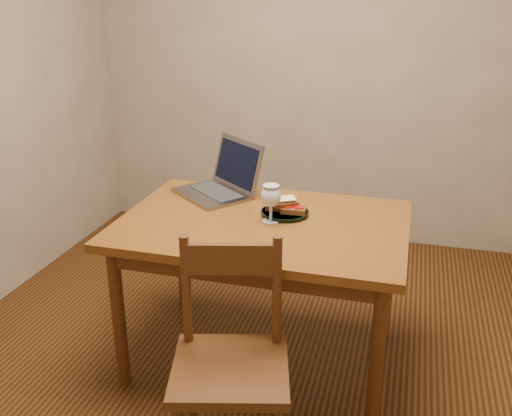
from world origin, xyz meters
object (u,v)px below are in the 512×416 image
(table, at_px, (263,238))
(plate, at_px, (285,213))
(milk_glass, at_px, (271,203))
(laptop, at_px, (223,180))
(chair, at_px, (230,353))

(table, height_order, plate, plate)
(table, bearing_deg, milk_glass, -2.51)
(milk_glass, bearing_deg, plate, 67.21)
(table, xyz_separation_m, laptop, (-0.29, 0.31, 0.16))
(table, bearing_deg, laptop, 133.34)
(table, bearing_deg, chair, -85.20)
(laptop, bearing_deg, chair, -31.75)
(table, height_order, chair, chair)
(table, distance_m, plate, 0.16)
(table, distance_m, chair, 0.69)
(plate, bearing_deg, table, -128.70)
(table, xyz_separation_m, chair, (0.06, -0.67, -0.16))
(plate, bearing_deg, chair, -91.76)
(table, xyz_separation_m, plate, (0.08, 0.10, 0.10))
(plate, relative_size, milk_glass, 1.27)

